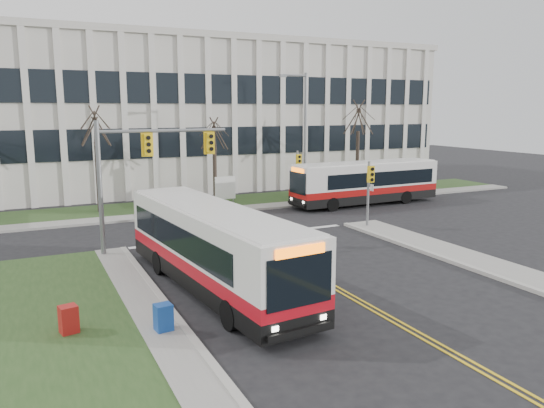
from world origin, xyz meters
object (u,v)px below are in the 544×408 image
Objects in this scene: directory_sign at (225,188)px; newspaper_box_blue at (163,319)px; newspaper_box_red at (69,321)px; bus_cross at (365,184)px; streetlight at (303,130)px; bus_main at (213,250)px.

directory_sign is 2.11× the size of newspaper_box_blue.
newspaper_box_red is at bearing -122.50° from directory_sign.
directory_sign is 9.93m from bus_cross.
bus_cross is 24.20m from newspaper_box_blue.
streetlight is 9.68× the size of newspaper_box_red.
newspaper_box_blue is (-18.40, -15.68, -1.00)m from bus_cross.
bus_cross is 11.68× the size of newspaper_box_blue.
bus_cross is 25.58m from newspaper_box_red.
bus_main is 12.13× the size of newspaper_box_blue.
newspaper_box_blue is 2.80m from newspaper_box_red.
bus_main is at bearing -53.49° from bus_cross.
directory_sign reaches higher than newspaper_box_blue.
newspaper_box_red is (-2.58, 1.08, 0.00)m from newspaper_box_blue.
newspaper_box_blue is at bearing -115.32° from directory_sign.
directory_sign is at bearing 166.77° from streetlight.
streetlight reaches higher than directory_sign.
newspaper_box_blue is (-9.42, -19.91, -0.70)m from directory_sign.
directory_sign is at bearing 45.52° from newspaper_box_red.
bus_main is 5.80m from newspaper_box_red.
bus_main is at bearing 43.04° from newspaper_box_blue.
bus_cross is at bearing -40.34° from streetlight.
directory_sign is at bearing 62.74° from bus_main.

